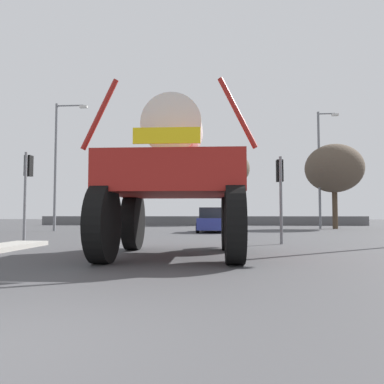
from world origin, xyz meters
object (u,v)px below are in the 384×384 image
(sedan_ahead, at_px, (213,221))
(bare_tree_far_center, at_px, (229,169))
(traffic_signal_near_right, at_px, (280,181))
(streetlight_far_right, at_px, (320,164))
(traffic_signal_near_left, at_px, (28,177))
(streetlight_far_left, at_px, (58,159))
(oversize_sprayer, at_px, (175,180))
(traffic_signal_far_left, at_px, (137,195))
(bare_tree_right, at_px, (334,169))

(sedan_ahead, bearing_deg, bare_tree_far_center, -2.18)
(traffic_signal_near_right, bearing_deg, bare_tree_far_center, 92.90)
(traffic_signal_near_right, height_order, streetlight_far_right, streetlight_far_right)
(traffic_signal_near_left, height_order, traffic_signal_near_right, traffic_signal_near_left)
(traffic_signal_near_right, bearing_deg, sedan_ahead, 106.43)
(traffic_signal_near_left, distance_m, streetlight_far_left, 10.48)
(sedan_ahead, xyz_separation_m, traffic_signal_near_left, (-7.28, -9.13, 1.90))
(traffic_signal_near_left, bearing_deg, oversize_sprayer, -34.24)
(sedan_ahead, height_order, traffic_signal_far_left, traffic_signal_far_left)
(traffic_signal_near_left, relative_size, bare_tree_right, 0.55)
(oversize_sprayer, bearing_deg, traffic_signal_near_right, -39.35)
(traffic_signal_near_right, height_order, bare_tree_right, bare_tree_right)
(traffic_signal_near_right, xyz_separation_m, streetlight_far_right, (5.37, 14.61, 2.50))
(streetlight_far_left, xyz_separation_m, bare_tree_far_center, (11.78, 15.52, 1.12))
(oversize_sprayer, xyz_separation_m, traffic_signal_near_right, (3.49, 4.42, 0.36))
(streetlight_far_left, bearing_deg, traffic_signal_near_left, -72.45)
(traffic_signal_near_left, height_order, bare_tree_far_center, bare_tree_far_center)
(streetlight_far_left, bearing_deg, sedan_ahead, -3.56)
(sedan_ahead, height_order, bare_tree_far_center, bare_tree_far_center)
(traffic_signal_near_left, relative_size, streetlight_far_right, 0.40)
(streetlight_far_right, xyz_separation_m, bare_tree_far_center, (-6.65, 10.68, 0.99))
(traffic_signal_near_left, bearing_deg, bare_tree_right, 42.26)
(sedan_ahead, relative_size, streetlight_far_right, 0.47)
(sedan_ahead, bearing_deg, oversize_sprayer, 179.42)
(streetlight_far_right, relative_size, bare_tree_right, 1.38)
(sedan_ahead, distance_m, bare_tree_right, 11.52)
(oversize_sprayer, xyz_separation_m, bare_tree_far_center, (2.21, 29.70, 3.85))
(traffic_signal_far_left, bearing_deg, streetlight_far_left, -110.72)
(traffic_signal_near_right, relative_size, streetlight_far_right, 0.37)
(streetlight_far_left, relative_size, bare_tree_far_center, 1.10)
(oversize_sprayer, height_order, streetlight_far_left, streetlight_far_left)
(sedan_ahead, relative_size, traffic_signal_far_left, 1.08)
(traffic_signal_near_left, distance_m, bare_tree_right, 22.30)
(bare_tree_right, bearing_deg, bare_tree_far_center, 126.80)
(streetlight_far_right, relative_size, bare_tree_far_center, 1.15)
(traffic_signal_near_right, bearing_deg, streetlight_far_left, 143.20)
(sedan_ahead, relative_size, bare_tree_right, 0.64)
(sedan_ahead, bearing_deg, streetlight_far_left, 89.24)
(oversize_sprayer, xyz_separation_m, sedan_ahead, (0.80, 13.54, -1.33))
(traffic_signal_far_left, relative_size, bare_tree_far_center, 0.50)
(streetlight_far_left, distance_m, streetlight_far_right, 19.05)
(oversize_sprayer, height_order, streetlight_far_right, streetlight_far_right)
(sedan_ahead, bearing_deg, traffic_signal_near_left, 144.24)
(traffic_signal_near_right, height_order, bare_tree_far_center, bare_tree_far_center)
(oversize_sprayer, bearing_deg, bare_tree_far_center, -5.28)
(bare_tree_right, bearing_deg, traffic_signal_near_left, -137.74)
(streetlight_far_left, height_order, streetlight_far_right, streetlight_far_right)
(oversize_sprayer, bearing_deg, streetlight_far_left, 32.98)
(oversize_sprayer, height_order, traffic_signal_far_left, oversize_sprayer)
(traffic_signal_near_left, distance_m, bare_tree_far_center, 26.94)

